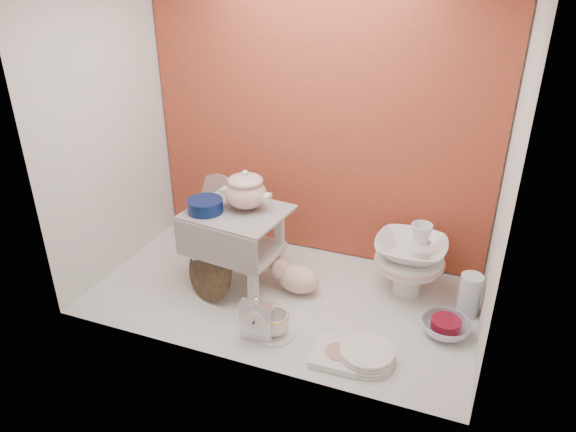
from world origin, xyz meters
The scene contains 17 objects.
ground centered at (0.00, 0.00, 0.00)m, with size 1.80×1.80×0.00m, color silver.
niche_shell centered at (0.00, 0.18, 0.93)m, with size 1.86×1.03×1.53m.
step_stool centered at (-0.24, 0.04, 0.20)m, with size 0.45×0.38×0.39m, color silver, non-canonical shape.
soup_tureen centered at (-0.22, 0.08, 0.49)m, with size 0.24×0.24×0.20m, color white, non-canonical shape.
cobalt_bowl centered at (-0.38, -0.02, 0.42)m, with size 0.17×0.17×0.06m, color #091A4A.
floral_platter centered at (-0.56, 0.45, 0.19)m, with size 0.37×0.05×0.37m, color silver, non-canonical shape.
blue_white_vase centered at (-0.49, 0.37, 0.13)m, with size 0.24×0.24×0.25m, color white.
lacquer_tray centered at (-0.32, -0.13, 0.14)m, with size 0.29×0.11×0.28m, color black, non-canonical shape.
mantel_clock centered at (0.02, -0.34, 0.10)m, with size 0.14×0.05×0.21m, color silver.
plush_pig centered at (0.06, 0.05, 0.08)m, with size 0.26×0.18×0.15m, color beige.
teacup_saucer centered at (0.08, -0.29, 0.01)m, with size 0.17×0.17×0.01m, color white.
gold_rim_teacup centered at (0.08, -0.29, 0.06)m, with size 0.12×0.12×0.10m, color white.
lattice_dish centered at (0.38, -0.33, 0.01)m, with size 0.20×0.20×0.03m, color white.
dinner_plate_stack centered at (0.49, -0.31, 0.03)m, with size 0.23×0.23×0.06m, color white.
crystal_bowl centered at (0.76, -0.02, 0.03)m, with size 0.21×0.21×0.07m, color silver.
clear_glass_vase centered at (0.84, 0.17, 0.10)m, with size 0.10×0.10×0.20m, color silver.
porcelain_tower centered at (0.55, 0.24, 0.19)m, with size 0.33×0.33×0.38m, color white, non-canonical shape.
Camera 1 is at (0.79, -1.98, 1.48)m, focal length 33.16 mm.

